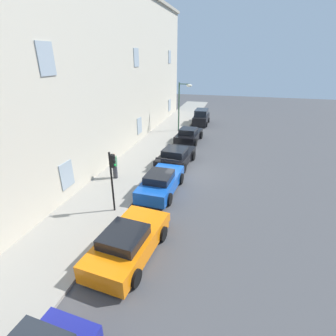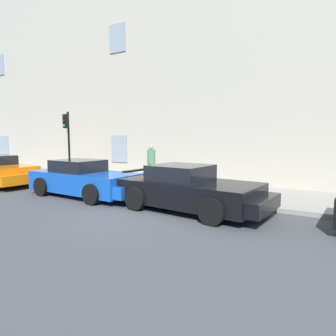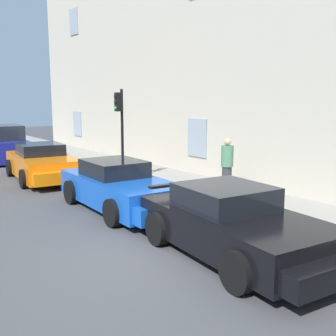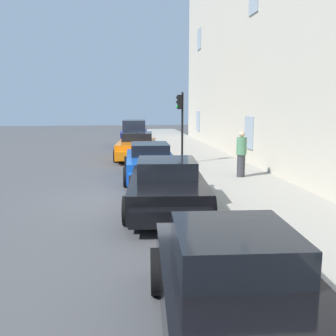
{
  "view_description": "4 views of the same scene",
  "coord_description": "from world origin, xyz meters",
  "px_view_note": "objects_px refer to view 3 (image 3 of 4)",
  "views": [
    {
      "loc": [
        -16.72,
        -3.13,
        7.74
      ],
      "look_at": [
        -2.64,
        0.64,
        1.3
      ],
      "focal_mm": 27.22,
      "sensor_mm": 36.0,
      "label": 1
    },
    {
      "loc": [
        5.01,
        -6.88,
        2.24
      ],
      "look_at": [
        -0.2,
        1.85,
        1.16
      ],
      "focal_mm": 30.88,
      "sensor_mm": 36.0,
      "label": 2
    },
    {
      "loc": [
        6.69,
        -4.72,
        3.12
      ],
      "look_at": [
        -2.84,
        2.21,
        1.13
      ],
      "focal_mm": 44.08,
      "sensor_mm": 36.0,
      "label": 3
    },
    {
      "loc": [
        11.23,
        -0.3,
        2.96
      ],
      "look_at": [
        -0.45,
        1.22,
        0.92
      ],
      "focal_mm": 40.22,
      "sensor_mm": 36.0,
      "label": 4
    }
  ],
  "objects_px": {
    "sportscar_yellow_flank": "(122,189)",
    "sportscar_white_middle": "(239,227)",
    "sportscar_red_lead": "(44,164)",
    "hatchback_parked": "(5,145)",
    "pedestrian_admiring": "(227,166)",
    "traffic_light": "(120,119)"
  },
  "relations": [
    {
      "from": "hatchback_parked",
      "to": "pedestrian_admiring",
      "type": "relative_size",
      "value": 2.28
    },
    {
      "from": "pedestrian_admiring",
      "to": "sportscar_yellow_flank",
      "type": "bearing_deg",
      "value": -99.82
    },
    {
      "from": "sportscar_yellow_flank",
      "to": "traffic_light",
      "type": "bearing_deg",
      "value": 151.07
    },
    {
      "from": "sportscar_red_lead",
      "to": "sportscar_yellow_flank",
      "type": "bearing_deg",
      "value": 2.6
    },
    {
      "from": "sportscar_red_lead",
      "to": "pedestrian_admiring",
      "type": "xyz_separation_m",
      "value": [
        6.22,
        3.71,
        0.42
      ]
    },
    {
      "from": "sportscar_yellow_flank",
      "to": "hatchback_parked",
      "type": "distance_m",
      "value": 11.48
    },
    {
      "from": "traffic_light",
      "to": "pedestrian_admiring",
      "type": "xyz_separation_m",
      "value": [
        3.64,
        1.77,
        -1.38
      ]
    },
    {
      "from": "traffic_light",
      "to": "sportscar_red_lead",
      "type": "bearing_deg",
      "value": -143.07
    },
    {
      "from": "sportscar_red_lead",
      "to": "sportscar_yellow_flank",
      "type": "height_order",
      "value": "sportscar_red_lead"
    },
    {
      "from": "sportscar_yellow_flank",
      "to": "sportscar_white_middle",
      "type": "height_order",
      "value": "sportscar_white_middle"
    },
    {
      "from": "sportscar_red_lead",
      "to": "hatchback_parked",
      "type": "bearing_deg",
      "value": 178.85
    },
    {
      "from": "sportscar_yellow_flank",
      "to": "sportscar_white_middle",
      "type": "bearing_deg",
      "value": 1.23
    },
    {
      "from": "sportscar_white_middle",
      "to": "pedestrian_admiring",
      "type": "distance_m",
      "value": 5.1
    },
    {
      "from": "traffic_light",
      "to": "pedestrian_admiring",
      "type": "distance_m",
      "value": 4.28
    },
    {
      "from": "sportscar_yellow_flank",
      "to": "pedestrian_admiring",
      "type": "height_order",
      "value": "pedestrian_admiring"
    },
    {
      "from": "sportscar_white_middle",
      "to": "pedestrian_admiring",
      "type": "bearing_deg",
      "value": 138.68
    },
    {
      "from": "pedestrian_admiring",
      "to": "traffic_light",
      "type": "bearing_deg",
      "value": -154.1
    },
    {
      "from": "sportscar_red_lead",
      "to": "hatchback_parked",
      "type": "xyz_separation_m",
      "value": [
        -5.85,
        0.12,
        0.22
      ]
    },
    {
      "from": "sportscar_white_middle",
      "to": "traffic_light",
      "type": "xyz_separation_m",
      "value": [
        -7.46,
        1.59,
        1.79
      ]
    },
    {
      "from": "pedestrian_admiring",
      "to": "sportscar_red_lead",
      "type": "bearing_deg",
      "value": -149.21
    },
    {
      "from": "sportscar_red_lead",
      "to": "pedestrian_admiring",
      "type": "distance_m",
      "value": 7.26
    },
    {
      "from": "pedestrian_admiring",
      "to": "sportscar_white_middle",
      "type": "bearing_deg",
      "value": -41.32
    }
  ]
}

